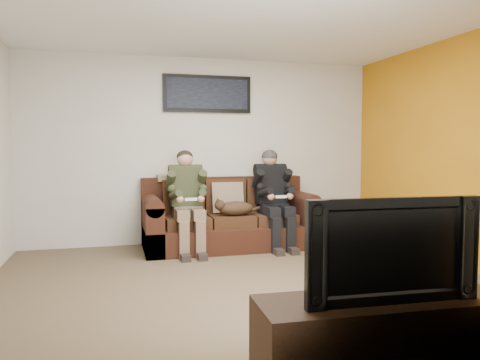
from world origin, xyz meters
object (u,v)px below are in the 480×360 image
object	(u,v)px
person_left	(187,195)
television	(385,247)
tv_stand	(383,337)
sofa	(228,221)
person_right	(273,192)
framed_poster	(207,94)
cat	(234,208)

from	to	relation	value
person_left	television	world-z (taller)	person_left
tv_stand	sofa	bearing A→B (deg)	92.65
sofa	person_left	distance (m)	0.73
sofa	tv_stand	distance (m)	3.78
sofa	person_right	xyz separation A→B (m)	(0.59, -0.19, 0.39)
framed_poster	person_right	bearing A→B (deg)	-36.18
framed_poster	tv_stand	size ratio (longest dim) A/B	0.83
cat	framed_poster	size ratio (longest dim) A/B	0.53
tv_stand	person_right	bearing A→B (deg)	83.38
framed_poster	tv_stand	distance (m)	4.57
cat	television	world-z (taller)	television
person_right	tv_stand	xyz separation A→B (m)	(-0.57, -3.59, -0.51)
framed_poster	television	distance (m)	4.38
person_left	cat	world-z (taller)	person_left
sofa	tv_stand	world-z (taller)	sofa
sofa	framed_poster	xyz separation A→B (m)	(-0.20, 0.38, 1.75)
person_right	cat	xyz separation A→B (m)	(-0.56, -0.06, -0.19)
sofa	tv_stand	xyz separation A→B (m)	(0.02, -3.78, -0.12)
person_left	cat	bearing A→B (deg)	-5.49
framed_poster	television	bearing A→B (deg)	-87.00
sofa	framed_poster	distance (m)	1.80
person_right	framed_poster	distance (m)	1.67
sofa	television	size ratio (longest dim) A/B	2.18
framed_poster	cat	bearing A→B (deg)	-70.58
framed_poster	television	xyz separation A→B (m)	(0.22, -4.17, -1.33)
person_right	sofa	bearing A→B (deg)	162.02
sofa	tv_stand	bearing A→B (deg)	-89.72
person_right	framed_poster	size ratio (longest dim) A/B	1.06
sofa	television	bearing A→B (deg)	-89.72
cat	tv_stand	size ratio (longest dim) A/B	0.44
person_left	person_right	xyz separation A→B (m)	(1.17, 0.00, 0.00)
person_right	person_left	bearing A→B (deg)	-179.98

